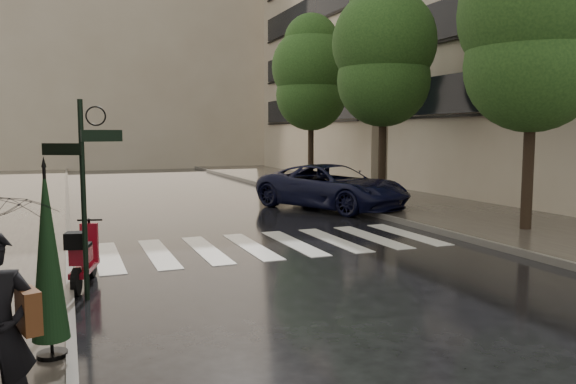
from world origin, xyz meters
TOP-DOWN VIEW (x-y plane):
  - ground at (0.00, 0.00)m, footprint 120.00×120.00m
  - sidewalk_far at (10.25, 12.00)m, footprint 5.50×60.00m
  - curb_near at (-1.45, 12.00)m, footprint 0.12×60.00m
  - curb_far at (7.45, 12.00)m, footprint 0.12×60.00m
  - crosswalk at (2.98, 6.00)m, footprint 7.85×3.20m
  - signpost at (-1.19, 3.00)m, footprint 1.17×0.29m
  - haussmann_far at (16.50, 26.00)m, footprint 8.00×16.00m
  - backdrop_building at (3.00, 38.00)m, footprint 22.00×6.00m
  - tree_near at (9.60, 5.00)m, footprint 3.80×3.80m
  - tree_mid at (9.50, 12.00)m, footprint 3.80×3.80m
  - tree_far at (9.70, 19.00)m, footprint 3.80×3.80m
  - scooter at (-1.22, 3.81)m, footprint 0.66×1.59m
  - parked_car at (7.00, 11.09)m, footprint 4.57×6.05m
  - parasol_back at (-1.65, 0.44)m, footprint 0.40×0.40m

SIDE VIEW (x-z plane):
  - ground at x=0.00m, z-range 0.00..0.00m
  - crosswalk at x=2.98m, z-range 0.00..0.01m
  - sidewalk_far at x=10.25m, z-range 0.00..0.12m
  - curb_near at x=-1.45m, z-range -0.01..0.15m
  - curb_far at x=7.45m, z-range -0.01..0.15m
  - scooter at x=-1.22m, z-range -0.04..1.03m
  - parked_car at x=7.00m, z-range 0.00..1.53m
  - parasol_back at x=-1.65m, z-range 0.20..2.36m
  - signpost at x=-1.19m, z-range 0.28..3.38m
  - tree_near at x=9.60m, z-range 1.33..9.31m
  - tree_far at x=9.70m, z-range 1.37..9.54m
  - tree_mid at x=9.50m, z-range 1.42..9.76m
  - haussmann_far at x=16.50m, z-range 0.00..18.50m
  - backdrop_building at x=3.00m, z-range 0.00..20.00m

